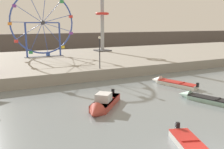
{
  "coord_description": "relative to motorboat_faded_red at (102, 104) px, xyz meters",
  "views": [
    {
      "loc": [
        -9.0,
        -6.68,
        6.52
      ],
      "look_at": [
        1.19,
        13.2,
        1.9
      ],
      "focal_mm": 38.77,
      "sensor_mm": 36.0,
      "label": 1
    }
  ],
  "objects": [
    {
      "name": "quay_promenade",
      "position": [
        1.42,
        21.83,
        0.28
      ],
      "size": [
        110.0,
        25.56,
        1.3
      ],
      "primitive_type": "cube",
      "color": "gray",
      "rests_on": "ground_plane"
    },
    {
      "name": "distant_town_skyline",
      "position": [
        1.42,
        44.7,
        1.83
      ],
      "size": [
        140.0,
        3.0,
        4.4
      ],
      "primitive_type": "cube",
      "color": "#564C47",
      "rests_on": "ground_plane"
    },
    {
      "name": "motorboat_faded_red",
      "position": [
        0.0,
        0.0,
        0.0
      ],
      "size": [
        4.48,
        4.58,
        1.56
      ],
      "rotation": [
        0.0,
        0.0,
        3.95
      ],
      "color": "#B24238",
      "rests_on": "ground_plane"
    },
    {
      "name": "motorboat_white_red_stripe",
      "position": [
        9.94,
        3.72,
        -0.12
      ],
      "size": [
        2.65,
        5.78,
        1.11
      ],
      "rotation": [
        0.0,
        0.0,
        1.85
      ],
      "color": "silver",
      "rests_on": "ground_plane"
    },
    {
      "name": "motorboat_seafoam",
      "position": [
        8.64,
        -2.08,
        -0.14
      ],
      "size": [
        2.62,
        5.19,
        1.03
      ],
      "rotation": [
        0.0,
        0.0,
        1.91
      ],
      "color": "#93BCAD",
      "rests_on": "ground_plane"
    },
    {
      "name": "ferris_wheel_blue_frame",
      "position": [
        0.64,
        24.29,
        6.25
      ],
      "size": [
        10.28,
        1.2,
        10.61
      ],
      "color": "#334CA8",
      "rests_on": "quay_promenade"
    },
    {
      "name": "drop_tower_steel_tower",
      "position": [
        13.0,
        27.92,
        7.84
      ],
      "size": [
        2.8,
        2.8,
        15.97
      ],
      "color": "#999EA3",
      "rests_on": "quay_promenade"
    },
    {
      "name": "promenade_lamp_near",
      "position": [
        4.29,
        9.96,
        3.46
      ],
      "size": [
        0.32,
        0.32,
        3.87
      ],
      "color": "#2D2D33",
      "rests_on": "quay_promenade"
    }
  ]
}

